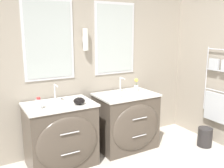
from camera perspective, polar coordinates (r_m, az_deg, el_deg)
name	(u,v)px	position (r m, az deg, el deg)	size (l,w,h in m)	color
wall_back	(84,62)	(3.70, -6.31, 5.08)	(5.28, 0.16, 2.60)	#9E9384
vanity_left	(61,135)	(3.39, -11.48, -11.31)	(0.89, 0.67, 0.84)	#4C4238
vanity_right	(127,121)	(3.80, 3.44, -8.45)	(0.89, 0.67, 0.84)	#4C4238
faucet_left	(55,93)	(3.39, -12.84, -1.94)	(0.17, 0.14, 0.23)	silver
faucet_right	(121,85)	(3.80, 2.03, -0.13)	(0.17, 0.14, 0.23)	silver
toiletry_bottle	(39,104)	(3.11, -16.40, -4.35)	(0.07, 0.07, 0.14)	silver
amenity_bowl	(79,101)	(3.20, -7.51, -3.85)	(0.15, 0.15, 0.09)	black
flower_vase	(136,86)	(3.86, 5.55, -0.36)	(0.06, 0.06, 0.20)	silver
soap_dish	(121,97)	(3.47, 2.10, -2.97)	(0.09, 0.06, 0.04)	white
waste_bin	(205,137)	(4.20, 20.46, -11.21)	(0.22, 0.22, 0.29)	#282626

